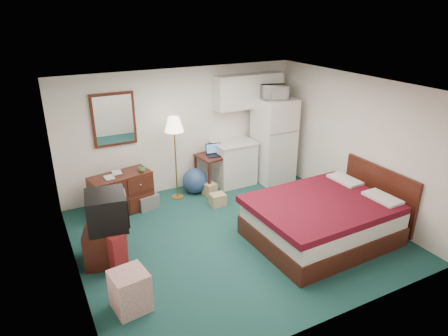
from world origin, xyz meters
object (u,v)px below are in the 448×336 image
dresser (122,193)px  fridge (274,140)px  kitchen_counter (234,163)px  floor_lamp (176,159)px  desk (213,172)px  tv_stand (106,243)px  suitcase (114,251)px  bed (321,220)px

dresser → fridge: (3.34, -0.03, 0.54)m
kitchen_counter → floor_lamp: bearing=-176.3°
dresser → fridge: 3.38m
desk → tv_stand: (-2.57, -1.60, -0.08)m
floor_lamp → desk: bearing=5.4°
desk → kitchen_counter: 0.52m
floor_lamp → suitcase: 2.50m
kitchen_counter → suitcase: kitchen_counter is taller
floor_lamp → fridge: size_ratio=0.92×
floor_lamp → fridge: 2.22m
bed → tv_stand: bearing=160.9°
dresser → kitchen_counter: size_ratio=1.21×
desk → fridge: fridge is taller
fridge → floor_lamp: bearing=176.4°
floor_lamp → bed: floor_lamp is taller
dresser → fridge: fridge is taller
tv_stand → suitcase: size_ratio=1.07×
dresser → tv_stand: dresser is taller
floor_lamp → bed: 3.02m
desk → bed: size_ratio=0.34×
tv_stand → desk: bearing=48.7°
kitchen_counter → bed: (0.18, -2.66, -0.11)m
floor_lamp → fridge: fridge is taller
desk → tv_stand: desk is taller
desk → kitchen_counter: bearing=-5.5°
desk → suitcase: 3.12m
floor_lamp → kitchen_counter: (1.36, 0.11, -0.38)m
bed → suitcase: bearing=164.9°
tv_stand → suitcase: 0.26m
dresser → floor_lamp: size_ratio=0.66×
dresser → desk: bearing=-6.4°
fridge → kitchen_counter: bearing=165.2°
suitcase → floor_lamp: bearing=27.0°
floor_lamp → desk: size_ratio=2.25×
desk → dresser: bearing=176.2°
bed → kitchen_counter: bearing=92.3°
dresser → tv_stand: size_ratio=1.74×
tv_stand → kitchen_counter: bearing=44.6°
tv_stand → fridge: bearing=36.5°
floor_lamp → kitchen_counter: bearing=4.5°
floor_lamp → dresser: bearing=-175.9°
dresser → kitchen_counter: 2.49m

